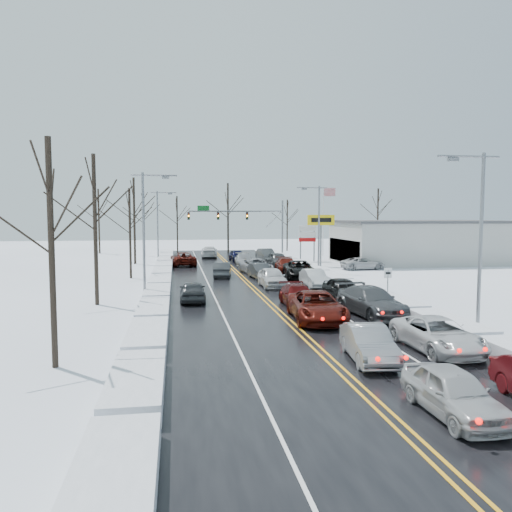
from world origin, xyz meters
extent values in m
plane|color=white|center=(0.00, 0.00, 0.00)|extent=(160.00, 160.00, 0.00)
cube|color=black|center=(0.00, 2.00, 0.01)|extent=(14.00, 84.00, 0.01)
cube|color=silver|center=(-7.60, 2.00, 0.00)|extent=(1.82, 72.00, 0.70)
cube|color=silver|center=(7.60, 2.00, 0.00)|extent=(1.82, 72.00, 0.70)
cylinder|color=slate|center=(8.50, 28.00, 4.00)|extent=(0.24, 0.24, 8.00)
cylinder|color=slate|center=(2.00, 28.00, 6.50)|extent=(13.00, 0.18, 0.18)
cylinder|color=slate|center=(7.30, 28.00, 5.40)|extent=(2.33, 0.10, 2.33)
cube|color=#0C591E|center=(-2.50, 28.00, 6.90)|extent=(1.60, 0.08, 0.70)
cube|color=black|center=(3.50, 28.00, 5.85)|extent=(0.32, 0.25, 1.05)
sphere|color=#3F0705|center=(3.50, 27.84, 6.15)|extent=(0.20, 0.20, 0.20)
sphere|color=orange|center=(3.50, 27.84, 5.85)|extent=(0.22, 0.22, 0.22)
sphere|color=black|center=(3.50, 27.84, 5.55)|extent=(0.20, 0.20, 0.20)
cube|color=black|center=(-0.50, 28.00, 5.85)|extent=(0.32, 0.25, 1.05)
sphere|color=#3F0705|center=(-0.50, 27.84, 6.15)|extent=(0.20, 0.20, 0.20)
sphere|color=orange|center=(-0.50, 27.84, 5.85)|extent=(0.22, 0.22, 0.22)
sphere|color=black|center=(-0.50, 27.84, 5.55)|extent=(0.20, 0.20, 0.20)
cube|color=black|center=(-4.50, 28.00, 5.85)|extent=(0.32, 0.25, 1.05)
sphere|color=#3F0705|center=(-4.50, 27.84, 6.15)|extent=(0.20, 0.20, 0.20)
sphere|color=orange|center=(-4.50, 27.84, 5.85)|extent=(0.22, 0.22, 0.22)
sphere|color=black|center=(-4.50, 27.84, 5.55)|extent=(0.20, 0.20, 0.20)
cylinder|color=slate|center=(10.50, 16.00, 2.80)|extent=(0.20, 0.20, 5.60)
cube|color=yellow|center=(10.50, 16.00, 5.40)|extent=(3.20, 0.30, 1.20)
cube|color=black|center=(10.50, 15.83, 5.40)|extent=(2.40, 0.04, 0.50)
cylinder|color=slate|center=(9.60, 22.00, 2.00)|extent=(0.16, 0.16, 4.00)
cylinder|color=slate|center=(11.40, 22.00, 2.00)|extent=(0.16, 0.16, 4.00)
cube|color=white|center=(10.50, 22.00, 4.30)|extent=(2.20, 0.22, 0.70)
cube|color=white|center=(10.50, 22.00, 3.50)|extent=(2.20, 0.22, 0.70)
cube|color=#B30D0E|center=(10.50, 22.00, 2.80)|extent=(2.20, 0.22, 0.50)
cylinder|color=slate|center=(8.20, -8.00, 1.10)|extent=(0.08, 0.08, 2.20)
cube|color=white|center=(8.20, -8.00, 2.00)|extent=(0.55, 0.05, 0.70)
cube|color=black|center=(8.20, -8.04, 2.00)|extent=(0.35, 0.02, 0.15)
cylinder|color=silver|center=(15.00, 30.00, 5.00)|extent=(0.14, 0.14, 10.00)
cube|color=#ABAAA6|center=(24.00, 18.00, 2.50)|extent=(20.00, 12.00, 5.00)
cube|color=#262628|center=(14.05, 18.00, 1.60)|extent=(0.10, 11.00, 2.80)
cube|color=#3F3F42|center=(24.00, 18.00, 5.15)|extent=(20.40, 12.40, 0.30)
cylinder|color=slate|center=(8.50, -18.00, 4.50)|extent=(0.18, 0.18, 9.00)
cylinder|color=slate|center=(7.70, -18.00, 8.80)|extent=(3.20, 0.12, 0.12)
cube|color=slate|center=(6.90, -18.00, 8.65)|extent=(0.50, 0.25, 0.18)
cylinder|color=slate|center=(8.50, 10.00, 4.50)|extent=(0.18, 0.18, 9.00)
cylinder|color=slate|center=(7.70, 10.00, 8.80)|extent=(3.20, 0.12, 0.12)
cube|color=slate|center=(6.90, 10.00, 8.65)|extent=(0.50, 0.25, 0.18)
cylinder|color=slate|center=(-8.50, -4.00, 4.50)|extent=(0.18, 0.18, 9.00)
cylinder|color=slate|center=(-7.70, -4.00, 8.80)|extent=(3.20, 0.12, 0.12)
cube|color=slate|center=(-6.90, -4.00, 8.65)|extent=(0.50, 0.25, 0.18)
cylinder|color=slate|center=(-8.50, 24.00, 4.50)|extent=(0.18, 0.18, 9.00)
cylinder|color=slate|center=(-7.70, 24.00, 8.80)|extent=(3.20, 0.12, 0.12)
cube|color=slate|center=(-6.90, 24.00, 8.65)|extent=(0.50, 0.25, 0.18)
cylinder|color=#2D231C|center=(-11.00, -20.00, 4.50)|extent=(0.24, 0.24, 9.00)
cylinder|color=#2D231C|center=(-11.50, -6.00, 5.00)|extent=(0.27, 0.27, 10.00)
cylinder|color=#2D231C|center=(-10.50, 8.00, 4.25)|extent=(0.23, 0.23, 8.50)
cylinder|color=#2D231C|center=(-11.20, 22.00, 5.25)|extent=(0.28, 0.28, 10.50)
cylinder|color=#2D231C|center=(-10.80, 34.00, 4.75)|extent=(0.25, 0.25, 9.50)
cylinder|color=#2D231C|center=(-18.00, 40.00, 5.00)|extent=(0.27, 0.27, 10.00)
cylinder|color=#2D231C|center=(-6.00, 41.00, 4.50)|extent=(0.24, 0.24, 9.00)
cylinder|color=#2D231C|center=(2.00, 39.00, 5.50)|extent=(0.29, 0.29, 11.00)
cylinder|color=#2D231C|center=(12.00, 40.50, 4.25)|extent=(0.23, 0.23, 8.50)
cylinder|color=#2D231C|center=(28.00, 41.00, 5.25)|extent=(0.28, 0.28, 10.50)
imported|color=#BABABC|center=(1.92, -26.89, 0.00)|extent=(1.74, 4.25, 1.44)
imported|color=gray|center=(1.57, -21.10, 0.00)|extent=(2.02, 4.55, 1.45)
imported|color=#53120B|center=(1.62, -13.26, 0.00)|extent=(3.22, 6.17, 1.66)
imported|color=#470909|center=(1.65, -8.70, 0.00)|extent=(2.11, 4.90, 1.41)
imported|color=silver|center=(1.64, 0.15, 0.00)|extent=(1.99, 4.82, 1.63)
imported|color=#393B3D|center=(1.56, 5.71, 0.00)|extent=(2.04, 4.49, 1.43)
imported|color=#999BA0|center=(1.84, 9.79, 0.00)|extent=(3.23, 5.80, 1.53)
imported|color=#93969B|center=(1.68, 18.25, 0.00)|extent=(2.31, 5.02, 1.42)
imported|color=black|center=(1.57, 23.55, 0.00)|extent=(2.08, 4.50, 1.49)
imported|color=silver|center=(5.16, -20.16, 0.00)|extent=(2.55, 5.31, 1.46)
imported|color=#45474B|center=(5.27, -12.31, 0.00)|extent=(3.17, 6.13, 1.70)
imported|color=black|center=(5.37, -6.90, 0.00)|extent=(2.11, 4.73, 1.58)
imported|color=silver|center=(5.14, -0.26, 0.00)|extent=(1.55, 4.44, 1.46)
imported|color=black|center=(5.32, 5.49, 0.00)|extent=(3.43, 6.22, 1.65)
imported|color=#51120A|center=(5.15, 10.40, 0.00)|extent=(2.59, 5.35, 1.50)
imported|color=#414446|center=(5.40, 16.16, 0.00)|extent=(2.43, 5.06, 1.67)
imported|color=#3E4143|center=(5.37, 23.55, 0.00)|extent=(2.21, 4.97, 1.59)
imported|color=#3A3D3F|center=(-1.83, 7.53, 0.00)|extent=(2.14, 4.62, 1.47)
imported|color=#4A1009|center=(-5.41, 19.14, 0.00)|extent=(3.18, 6.04, 1.62)
imported|color=silver|center=(-1.61, 29.67, 0.00)|extent=(2.65, 5.61, 1.58)
imported|color=#3B3D40|center=(-5.13, -5.73, 0.00)|extent=(1.80, 4.36, 1.48)
imported|color=#BBBBBE|center=(14.06, 11.66, 0.00)|extent=(4.92, 2.40, 1.34)
imported|color=#540B0E|center=(17.15, 14.63, 0.00)|extent=(2.58, 5.25, 1.47)
imported|color=black|center=(15.15, 22.72, 0.00)|extent=(2.26, 4.79, 1.58)
camera|label=1|loc=(-6.22, -40.29, 6.02)|focal=35.00mm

